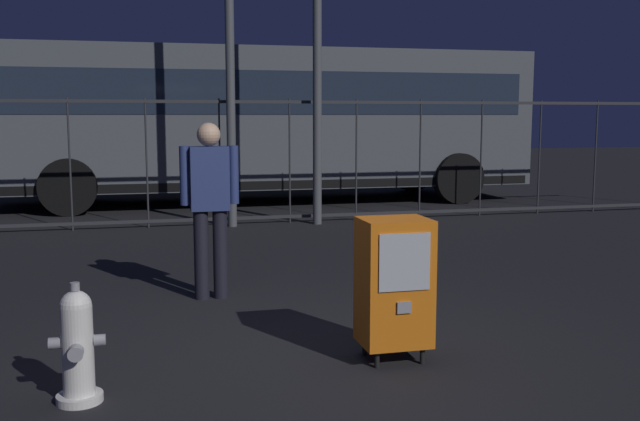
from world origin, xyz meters
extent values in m
plane|color=black|center=(0.00, 0.00, 0.00)|extent=(60.00, 60.00, 0.00)
cylinder|color=silver|center=(-1.64, -0.51, 0.03)|extent=(0.28, 0.28, 0.05)
cylinder|color=silver|center=(-1.64, -0.51, 0.33)|extent=(0.19, 0.19, 0.55)
sphere|color=silver|center=(-1.64, -0.51, 0.60)|extent=(0.19, 0.19, 0.19)
cylinder|color=gray|center=(-1.64, -0.51, 0.72)|extent=(0.06, 0.06, 0.05)
cylinder|color=gray|center=(-1.64, -0.65, 0.35)|extent=(0.09, 0.08, 0.09)
cylinder|color=gray|center=(-1.77, -0.51, 0.38)|extent=(0.07, 0.07, 0.07)
cylinder|color=gray|center=(-1.51, -0.51, 0.38)|extent=(0.07, 0.07, 0.07)
cylinder|color=black|center=(0.31, -0.38, 0.06)|extent=(0.04, 0.04, 0.12)
cylinder|color=black|center=(0.65, -0.38, 0.06)|extent=(0.04, 0.04, 0.12)
cylinder|color=black|center=(0.31, -0.10, 0.06)|extent=(0.04, 0.04, 0.12)
cylinder|color=black|center=(0.65, -0.10, 0.06)|extent=(0.04, 0.04, 0.12)
cube|color=orange|center=(0.48, -0.24, 0.57)|extent=(0.48, 0.40, 0.90)
cube|color=#B2B7BF|center=(0.48, -0.45, 0.75)|extent=(0.36, 0.01, 0.40)
cube|color=gray|center=(0.48, -0.45, 0.43)|extent=(0.10, 0.02, 0.08)
cylinder|color=black|center=(-0.70, 1.85, 0.42)|extent=(0.14, 0.14, 0.85)
cylinder|color=black|center=(-0.52, 1.85, 0.42)|extent=(0.14, 0.14, 0.85)
cube|color=navy|center=(-0.61, 1.85, 1.15)|extent=(0.36, 0.20, 0.60)
sphere|color=tan|center=(-0.61, 1.85, 1.56)|extent=(0.22, 0.22, 0.22)
cylinder|color=navy|center=(-0.84, 1.85, 1.18)|extent=(0.09, 0.09, 0.55)
cylinder|color=navy|center=(-0.38, 1.85, 1.18)|extent=(0.09, 0.09, 0.55)
cube|color=#2D2D33|center=(0.00, 6.52, 1.95)|extent=(18.00, 0.04, 0.05)
cube|color=#2D2D33|center=(0.00, 6.52, 0.10)|extent=(18.00, 0.04, 0.05)
cylinder|color=#2D2D33|center=(-2.25, 6.52, 1.00)|extent=(0.03, 0.03, 2.00)
cylinder|color=#2D2D33|center=(-1.12, 6.52, 1.00)|extent=(0.03, 0.03, 2.00)
cylinder|color=#2D2D33|center=(0.00, 6.52, 1.00)|extent=(0.03, 0.03, 2.00)
cylinder|color=#2D2D33|center=(1.12, 6.52, 1.00)|extent=(0.03, 0.03, 2.00)
cylinder|color=#2D2D33|center=(2.25, 6.52, 1.00)|extent=(0.03, 0.03, 2.00)
cylinder|color=#2D2D33|center=(3.38, 6.52, 1.00)|extent=(0.03, 0.03, 2.00)
cylinder|color=#2D2D33|center=(4.50, 6.52, 1.00)|extent=(0.03, 0.03, 2.00)
cylinder|color=#2D2D33|center=(5.62, 6.52, 1.00)|extent=(0.03, 0.03, 2.00)
cylinder|color=#2D2D33|center=(6.75, 6.52, 1.00)|extent=(0.03, 0.03, 2.00)
cube|color=#4C5156|center=(1.22, 9.52, 1.67)|extent=(10.51, 2.53, 2.65)
cube|color=#1E2838|center=(1.22, 9.52, 2.15)|extent=(9.88, 2.55, 0.80)
cube|color=black|center=(1.22, 9.52, 0.45)|extent=(10.30, 2.54, 0.16)
cylinder|color=black|center=(4.90, 8.28, 0.50)|extent=(1.00, 0.28, 1.00)
cylinder|color=black|center=(4.89, 10.78, 0.50)|extent=(1.00, 0.28, 1.00)
cylinder|color=black|center=(-2.45, 8.26, 0.50)|extent=(1.00, 0.28, 1.00)
cylinder|color=black|center=(-2.46, 10.76, 0.50)|extent=(1.00, 0.28, 1.00)
cube|color=#4C5156|center=(-0.26, 14.26, 1.67)|extent=(10.57, 2.80, 2.65)
cube|color=#1E2838|center=(-0.26, 14.26, 2.15)|extent=(9.94, 2.81, 0.80)
cube|color=black|center=(-0.26, 14.26, 0.45)|extent=(10.36, 2.81, 0.16)
cylinder|color=black|center=(3.45, 13.11, 0.50)|extent=(1.01, 0.31, 1.00)
cylinder|color=black|center=(3.38, 15.61, 0.50)|extent=(1.01, 0.31, 1.00)
cylinder|color=black|center=(-3.89, 12.90, 0.50)|extent=(1.01, 0.31, 1.00)
cylinder|color=black|center=(-3.97, 15.40, 0.50)|extent=(1.01, 0.31, 1.00)
camera|label=1|loc=(-1.25, -5.00, 1.74)|focal=40.85mm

